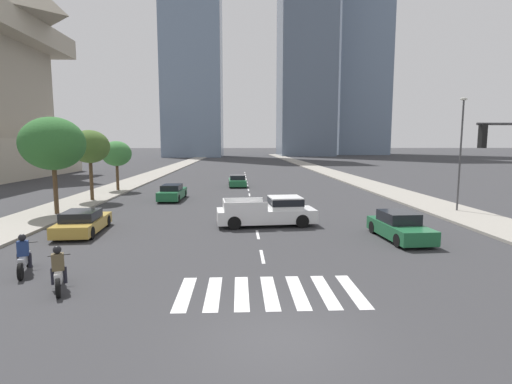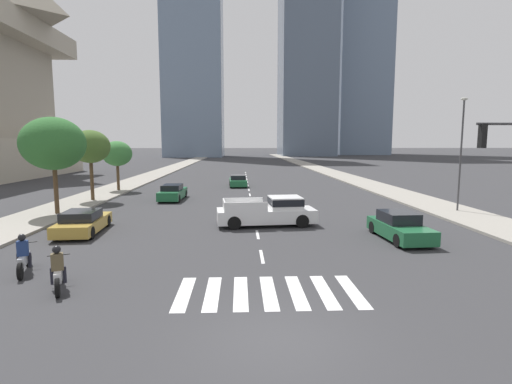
{
  "view_description": "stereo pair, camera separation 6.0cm",
  "coord_description": "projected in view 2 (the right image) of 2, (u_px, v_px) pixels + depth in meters",
  "views": [
    {
      "loc": [
        -0.96,
        -8.94,
        4.74
      ],
      "look_at": [
        0.0,
        13.07,
        2.0
      ],
      "focal_mm": 27.46,
      "sensor_mm": 36.0,
      "label": 1
    },
    {
      "loc": [
        -0.9,
        -8.94,
        4.74
      ],
      "look_at": [
        0.0,
        13.07,
        2.0
      ],
      "focal_mm": 27.46,
      "sensor_mm": 36.0,
      "label": 2
    }
  ],
  "objects": [
    {
      "name": "ground_plane",
      "position": [
        278.0,
        340.0,
        9.49
      ],
      "size": [
        800.0,
        800.0,
        0.0
      ],
      "primitive_type": "plane",
      "color": "#333335"
    },
    {
      "name": "sidewalk_east",
      "position": [
        384.0,
        190.0,
        39.79
      ],
      "size": [
        4.0,
        260.0,
        0.15
      ],
      "primitive_type": "cube",
      "color": "gray",
      "rests_on": "ground"
    },
    {
      "name": "sidewalk_west",
      "position": [
        110.0,
        191.0,
        38.67
      ],
      "size": [
        4.0,
        260.0,
        0.15
      ],
      "primitive_type": "cube",
      "color": "gray",
      "rests_on": "ground"
    },
    {
      "name": "crosswalk_near",
      "position": [
        269.0,
        292.0,
        12.54
      ],
      "size": [
        5.85,
        2.92,
        0.01
      ],
      "color": "silver",
      "rests_on": "ground"
    },
    {
      "name": "lane_divider_center",
      "position": [
        249.0,
        190.0,
        40.3
      ],
      "size": [
        0.14,
        50.0,
        0.01
      ],
      "color": "silver",
      "rests_on": "ground"
    },
    {
      "name": "motorcycle_lead",
      "position": [
        24.0,
        258.0,
        14.34
      ],
      "size": [
        0.98,
        2.13,
        1.49
      ],
      "rotation": [
        0.0,
        0.0,
        1.89
      ],
      "color": "black",
      "rests_on": "ground"
    },
    {
      "name": "motorcycle_trailing",
      "position": [
        58.0,
        272.0,
        12.71
      ],
      "size": [
        1.01,
        1.97,
        1.49
      ],
      "rotation": [
        0.0,
        0.0,
        1.94
      ],
      "color": "black",
      "rests_on": "ground"
    },
    {
      "name": "pickup_truck",
      "position": [
        271.0,
        212.0,
        22.69
      ],
      "size": [
        5.8,
        2.48,
        1.67
      ],
      "rotation": [
        0.0,
        0.0,
        0.09
      ],
      "color": "silver",
      "rests_on": "ground"
    },
    {
      "name": "sedan_green_0",
      "position": [
        238.0,
        181.0,
        43.36
      ],
      "size": [
        2.03,
        4.54,
        1.28
      ],
      "rotation": [
        0.0,
        0.0,
        1.61
      ],
      "color": "#1E6038",
      "rests_on": "ground"
    },
    {
      "name": "sedan_gold_1",
      "position": [
        83.0,
        222.0,
        20.79
      ],
      "size": [
        2.17,
        4.61,
        1.22
      ],
      "rotation": [
        0.0,
        0.0,
        1.64
      ],
      "color": "#B28E38",
      "rests_on": "ground"
    },
    {
      "name": "sedan_green_2",
      "position": [
        400.0,
        227.0,
        19.4
      ],
      "size": [
        1.98,
        4.36,
        1.36
      ],
      "rotation": [
        0.0,
        0.0,
        -1.51
      ],
      "color": "#1E6038",
      "rests_on": "ground"
    },
    {
      "name": "sedan_green_3",
      "position": [
        173.0,
        193.0,
        33.02
      ],
      "size": [
        1.88,
        4.69,
        1.32
      ],
      "rotation": [
        0.0,
        0.0,
        1.54
      ],
      "color": "#1E6038",
      "rests_on": "ground"
    },
    {
      "name": "street_lamp_east",
      "position": [
        461.0,
        146.0,
        26.46
      ],
      "size": [
        0.5,
        0.24,
        7.64
      ],
      "color": "#3F3F42",
      "rests_on": "sidewalk_east"
    },
    {
      "name": "street_tree_nearest",
      "position": [
        53.0,
        144.0,
        25.3
      ],
      "size": [
        4.03,
        4.03,
        6.29
      ],
      "color": "#4C3823",
      "rests_on": "sidewalk_west"
    },
    {
      "name": "street_tree_second",
      "position": [
        90.0,
        147.0,
        31.56
      ],
      "size": [
        3.12,
        3.12,
        5.67
      ],
      "color": "#4C3823",
      "rests_on": "sidewalk_west"
    },
    {
      "name": "street_tree_third",
      "position": [
        117.0,
        154.0,
        38.46
      ],
      "size": [
        2.88,
        2.88,
        4.83
      ],
      "color": "#4C3823",
      "rests_on": "sidewalk_west"
    },
    {
      "name": "office_tower_center_skyline",
      "position": [
        307.0,
        8.0,
        147.59
      ],
      "size": [
        20.07,
        23.94,
        112.26
      ],
      "color": "slate",
      "rests_on": "ground"
    },
    {
      "name": "office_tower_right_skyline",
      "position": [
        360.0,
        30.0,
        167.8
      ],
      "size": [
        21.54,
        27.93,
        107.51
      ],
      "color": "slate",
      "rests_on": "ground"
    }
  ]
}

